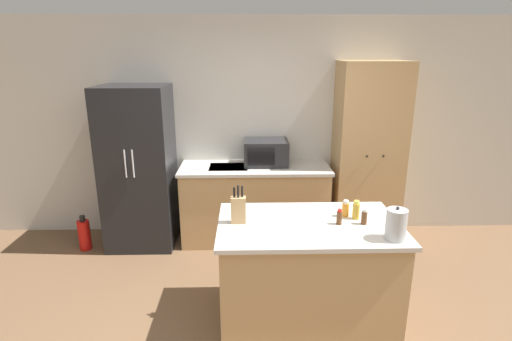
{
  "coord_description": "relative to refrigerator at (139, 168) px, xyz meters",
  "views": [
    {
      "loc": [
        -0.17,
        -2.45,
        2.21
      ],
      "look_at": [
        -0.07,
        1.4,
        1.05
      ],
      "focal_mm": 28.0,
      "sensor_mm": 36.0,
      "label": 1
    }
  ],
  "objects": [
    {
      "name": "spice_bottle_short_red",
      "position": [
        2.05,
        -1.36,
        0.03
      ],
      "size": [
        0.06,
        0.06,
        0.14
      ],
      "color": "orange",
      "rests_on": "kitchen_island"
    },
    {
      "name": "wall_back",
      "position": [
        1.4,
        0.37,
        0.37
      ],
      "size": [
        7.2,
        0.06,
        2.6
      ],
      "color": "beige",
      "rests_on": "ground_plane"
    },
    {
      "name": "microwave",
      "position": [
        1.46,
        0.13,
        0.14
      ],
      "size": [
        0.51,
        0.39,
        0.29
      ],
      "color": "#232326",
      "rests_on": "back_counter"
    },
    {
      "name": "knife_block",
      "position": [
        1.16,
        -1.47,
        0.08
      ],
      "size": [
        0.12,
        0.07,
        0.32
      ],
      "color": "tan",
      "rests_on": "kitchen_island"
    },
    {
      "name": "pantry_cabinet",
      "position": [
        2.65,
        0.08,
        0.13
      ],
      "size": [
        0.76,
        0.55,
        2.11
      ],
      "color": "tan",
      "rests_on": "ground_plane"
    },
    {
      "name": "refrigerator",
      "position": [
        0.0,
        0.0,
        0.0
      ],
      "size": [
        0.75,
        0.71,
        1.85
      ],
      "color": "black",
      "rests_on": "ground_plane"
    },
    {
      "name": "back_counter",
      "position": [
        1.33,
        0.04,
        -0.46
      ],
      "size": [
        1.74,
        0.64,
        0.92
      ],
      "color": "tan",
      "rests_on": "ground_plane"
    },
    {
      "name": "fire_extinguisher",
      "position": [
        -0.64,
        -0.18,
        -0.74
      ],
      "size": [
        0.13,
        0.13,
        0.41
      ],
      "color": "red",
      "rests_on": "ground_plane"
    },
    {
      "name": "spice_bottle_tall_dark",
      "position": [
        2.12,
        -1.41,
        0.04
      ],
      "size": [
        0.06,
        0.06,
        0.16
      ],
      "color": "gold",
      "rests_on": "kitchen_island"
    },
    {
      "name": "kettle",
      "position": [
        2.31,
        -1.79,
        0.08
      ],
      "size": [
        0.15,
        0.15,
        0.26
      ],
      "color": "#B2B5B7",
      "rests_on": "kitchen_island"
    },
    {
      "name": "spice_bottle_amber_oil",
      "position": [
        1.96,
        -1.52,
        0.02
      ],
      "size": [
        0.04,
        0.04,
        0.13
      ],
      "color": "#563319",
      "rests_on": "kitchen_island"
    },
    {
      "name": "spice_bottle_green_herb",
      "position": [
        2.16,
        -1.52,
        0.03
      ],
      "size": [
        0.05,
        0.05,
        0.13
      ],
      "color": "#563319",
      "rests_on": "kitchen_island"
    },
    {
      "name": "kitchen_island",
      "position": [
        1.73,
        -1.49,
        -0.48
      ],
      "size": [
        1.46,
        0.89,
        0.89
      ],
      "color": "tan",
      "rests_on": "ground_plane"
    }
  ]
}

